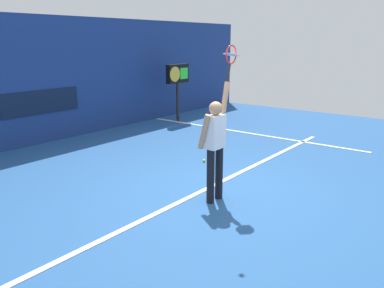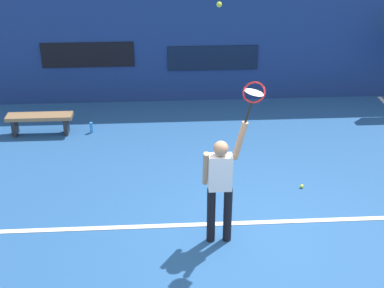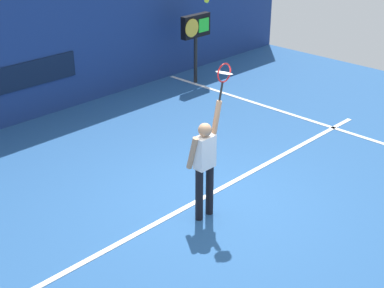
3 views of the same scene
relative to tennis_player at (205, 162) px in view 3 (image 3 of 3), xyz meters
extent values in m
plane|color=#23518C|center=(0.45, 0.17, -1.01)|extent=(18.00, 18.00, 0.00)
cube|color=navy|center=(0.45, 5.86, 0.62)|extent=(18.00, 0.20, 3.26)
cube|color=#0C1933|center=(0.45, 5.74, 0.08)|extent=(2.20, 0.03, 0.60)
cube|color=white|center=(0.45, 0.40, -1.00)|extent=(10.00, 0.10, 0.01)
cube|color=white|center=(4.73, 2.17, -1.00)|extent=(0.10, 7.00, 0.01)
cylinder|color=black|center=(-0.13, 0.00, -0.55)|extent=(0.13, 0.13, 0.92)
cylinder|color=black|center=(0.12, 0.00, -0.55)|extent=(0.13, 0.13, 0.92)
cube|color=white|center=(-0.01, 0.00, 0.18)|extent=(0.34, 0.20, 0.55)
sphere|color=tan|center=(-0.01, 0.00, 0.57)|extent=(0.22, 0.22, 0.22)
cylinder|color=tan|center=(0.26, 0.00, 0.68)|extent=(0.22, 0.09, 0.59)
cylinder|color=tan|center=(-0.21, 0.08, 0.21)|extent=(0.09, 0.23, 0.58)
cylinder|color=black|center=(0.36, 0.00, 1.11)|extent=(0.10, 0.03, 0.30)
torus|color=red|center=(0.42, 0.00, 1.40)|extent=(0.38, 0.02, 0.38)
cylinder|color=silver|center=(0.42, 0.00, 1.40)|extent=(0.26, 0.27, 0.06)
sphere|color=#CCE033|center=(-0.08, -0.08, 2.59)|extent=(0.07, 0.07, 0.07)
cylinder|color=black|center=(4.86, 4.85, -0.37)|extent=(0.10, 0.10, 1.28)
cube|color=black|center=(4.86, 4.85, 0.57)|extent=(0.95, 0.18, 0.60)
cylinder|color=gold|center=(4.61, 4.75, 0.57)|extent=(0.48, 0.02, 0.48)
cube|color=#26D833|center=(5.07, 4.75, 0.57)|extent=(0.38, 0.02, 0.36)
sphere|color=#CCE033|center=(1.66, 1.43, -0.98)|extent=(0.07, 0.07, 0.07)
camera|label=1|loc=(-5.24, -3.59, 1.63)|focal=37.42mm
camera|label=2|loc=(-0.81, -6.53, 3.93)|focal=49.20mm
camera|label=3|loc=(-5.97, -5.50, 4.14)|focal=53.18mm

